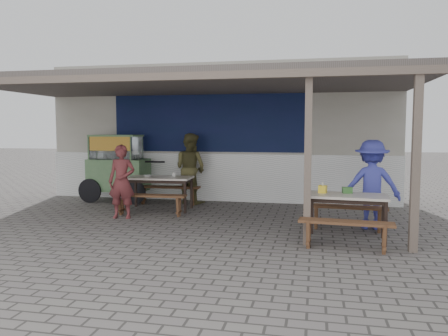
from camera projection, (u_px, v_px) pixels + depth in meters
ground at (181, 226)px, 8.24m from camera, size 60.00×60.00×0.00m
back_wall at (221, 133)px, 11.58m from camera, size 9.00×1.28×3.50m
warung_roof at (194, 85)px, 8.88m from camera, size 9.00×4.21×2.81m
table_left at (159, 180)px, 9.80m from camera, size 1.49×0.80×0.75m
bench_left_street at (150, 200)px, 9.15m from camera, size 1.57×0.36×0.45m
bench_left_wall at (168, 191)px, 10.51m from camera, size 1.57×0.36×0.45m
table_right at (347, 200)px, 7.12m from camera, size 1.34×0.79×0.75m
bench_right_street at (346, 229)px, 6.50m from camera, size 1.41×0.40×0.45m
bench_right_wall at (347, 212)px, 7.80m from camera, size 1.41×0.40×0.45m
vendor_cart at (118, 165)px, 10.98m from camera, size 2.13×0.84×1.68m
patron_street_side at (122, 181)px, 8.88m from camera, size 0.59×0.42×1.51m
patron_wall_side at (190, 168)px, 10.68m from camera, size 1.03×0.94×1.72m
patron_right_table at (371, 184)px, 7.93m from camera, size 1.08×0.66×1.62m
tissue_box at (323, 189)px, 7.30m from camera, size 0.15×0.15×0.13m
donation_box at (347, 190)px, 7.26m from camera, size 0.17×0.13×0.10m
condiment_jar at (174, 174)px, 9.84m from camera, size 0.09×0.09×0.10m
condiment_bowl at (148, 176)px, 9.80m from camera, size 0.22×0.22×0.04m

